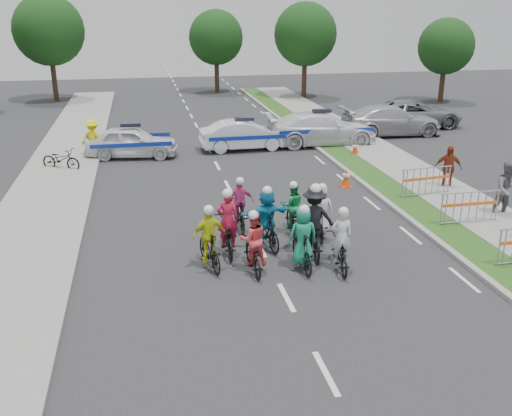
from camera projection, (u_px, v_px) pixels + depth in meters
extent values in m
plane|color=#28282B|center=(286.00, 298.00, 13.42)|extent=(90.00, 90.00, 0.00)
cube|color=gray|center=(398.00, 210.00, 18.97)|extent=(0.20, 60.00, 0.12)
cube|color=#1D4215|center=(417.00, 209.00, 19.10)|extent=(1.20, 60.00, 0.11)
cube|color=gray|center=(466.00, 205.00, 19.43)|extent=(2.40, 60.00, 0.13)
cube|color=gray|center=(31.00, 237.00, 16.80)|extent=(3.00, 60.00, 0.13)
imported|color=black|center=(340.00, 253.00, 14.76)|extent=(0.84, 1.77, 0.90)
imported|color=silver|center=(342.00, 236.00, 14.55)|extent=(0.59, 0.43, 1.49)
sphere|color=white|center=(344.00, 212.00, 14.28)|extent=(0.26, 0.26, 0.26)
imported|color=black|center=(302.00, 250.00, 14.76)|extent=(0.50, 1.71, 1.02)
imported|color=#198E65|center=(303.00, 235.00, 14.57)|extent=(0.76, 0.50, 1.53)
sphere|color=white|center=(304.00, 210.00, 14.28)|extent=(0.27, 0.27, 0.27)
imported|color=black|center=(253.00, 255.00, 14.66)|extent=(0.61, 1.67, 0.87)
imported|color=#EB4146|center=(253.00, 239.00, 14.45)|extent=(0.72, 0.56, 1.45)
sphere|color=white|center=(253.00, 215.00, 14.19)|extent=(0.25, 0.25, 0.25)
imported|color=black|center=(209.00, 249.00, 14.83)|extent=(0.79, 1.73, 1.00)
imported|color=#CDDD17|center=(209.00, 235.00, 14.64)|extent=(0.94, 0.53, 1.51)
sphere|color=white|center=(209.00, 210.00, 14.36)|extent=(0.26, 0.26, 0.26)
imported|color=black|center=(313.00, 235.00, 15.66)|extent=(0.97, 2.09, 1.06)
imported|color=black|center=(314.00, 218.00, 15.44)|extent=(1.22, 0.80, 1.76)
sphere|color=white|center=(316.00, 189.00, 15.11)|extent=(0.30, 0.30, 0.30)
imported|color=black|center=(266.00, 230.00, 16.06)|extent=(0.83, 1.82, 1.06)
imported|color=#1989BC|center=(267.00, 216.00, 15.86)|extent=(1.53, 0.74, 1.59)
sphere|color=white|center=(267.00, 191.00, 15.57)|extent=(0.27, 0.27, 0.27)
imported|color=black|center=(228.00, 236.00, 15.73)|extent=(0.73, 1.88, 0.97)
imported|color=#BC173A|center=(228.00, 220.00, 15.52)|extent=(0.61, 0.41, 1.62)
sphere|color=white|center=(227.00, 194.00, 15.22)|extent=(0.28, 0.28, 0.28)
imported|color=black|center=(320.00, 222.00, 16.72)|extent=(0.76, 1.69, 0.98)
imported|color=silver|center=(321.00, 209.00, 16.53)|extent=(0.79, 0.60, 1.47)
sphere|color=white|center=(322.00, 188.00, 16.26)|extent=(0.25, 0.25, 0.25)
imported|color=black|center=(292.00, 219.00, 17.12)|extent=(0.67, 1.66, 0.85)
imported|color=#1C9F52|center=(293.00, 205.00, 16.92)|extent=(0.72, 0.58, 1.42)
sphere|color=white|center=(293.00, 185.00, 16.66)|extent=(0.25, 0.25, 0.25)
imported|color=black|center=(240.00, 214.00, 17.41)|extent=(0.46, 1.60, 0.96)
imported|color=#E03E90|center=(240.00, 201.00, 17.23)|extent=(0.85, 0.35, 1.44)
sphere|color=white|center=(240.00, 181.00, 16.96)|extent=(0.25, 0.25, 0.25)
imported|color=white|center=(132.00, 142.00, 25.69)|extent=(4.30, 2.23, 1.40)
imported|color=white|center=(244.00, 135.00, 27.05)|extent=(4.26, 1.63, 1.39)
imported|color=white|center=(321.00, 129.00, 27.96)|extent=(5.57, 2.45, 1.59)
imported|color=#ABAAAF|center=(391.00, 120.00, 30.09)|extent=(5.40, 2.27, 1.56)
imported|color=slate|center=(413.00, 114.00, 32.01)|extent=(5.60, 2.76, 1.53)
imported|color=#5F5E63|center=(507.00, 190.00, 18.20)|extent=(0.96, 0.78, 1.87)
imported|color=maroon|center=(448.00, 168.00, 21.08)|extent=(1.06, 0.74, 1.67)
imported|color=yellow|center=(93.00, 139.00, 25.51)|extent=(1.25, 0.92, 1.73)
cube|color=#F24C0C|center=(346.00, 186.00, 21.65)|extent=(0.40, 0.40, 0.03)
cone|color=#F24C0C|center=(346.00, 178.00, 21.54)|extent=(0.36, 0.36, 0.70)
cylinder|color=silver|center=(346.00, 175.00, 21.51)|extent=(0.29, 0.29, 0.08)
cube|color=#F24C0C|center=(355.00, 156.00, 26.08)|extent=(0.40, 0.40, 0.03)
cone|color=#F24C0C|center=(355.00, 149.00, 25.97)|extent=(0.36, 0.36, 0.70)
cylinder|color=silver|center=(355.00, 146.00, 25.93)|extent=(0.29, 0.29, 0.08)
imported|color=black|center=(61.00, 159.00, 23.67)|extent=(1.85, 1.39, 0.93)
cylinder|color=#382619|center=(304.00, 75.00, 42.27)|extent=(0.36, 0.36, 3.25)
sphere|color=#183C13|center=(305.00, 34.00, 41.29)|extent=(4.55, 4.55, 4.55)
cylinder|color=#382619|center=(442.00, 82.00, 40.34)|extent=(0.36, 0.36, 2.75)
sphere|color=#183C13|center=(446.00, 46.00, 39.51)|extent=(3.85, 3.85, 3.85)
cylinder|color=#382619|center=(54.00, 76.00, 40.71)|extent=(0.36, 0.36, 3.50)
sphere|color=#183C13|center=(49.00, 30.00, 39.65)|extent=(4.90, 4.90, 4.90)
cylinder|color=#382619|center=(217.00, 73.00, 44.88)|extent=(0.36, 0.36, 3.00)
sphere|color=#183C13|center=(216.00, 37.00, 43.98)|extent=(4.20, 4.20, 4.20)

